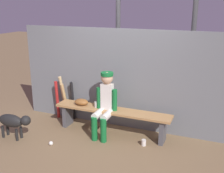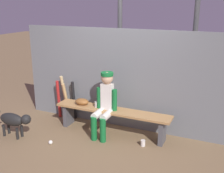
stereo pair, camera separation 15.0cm
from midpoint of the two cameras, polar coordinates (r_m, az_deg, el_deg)
The scene contains 14 objects.
ground_plane at distance 5.41m, azimuth -0.80°, elevation -9.52°, with size 30.00×30.00×0.00m, color brown.
chainlink_fence at distance 5.40m, azimuth 0.78°, elevation 1.51°, with size 4.24×0.03×1.95m, color slate.
dugout_bench at distance 5.25m, azimuth -0.82°, elevation -5.90°, with size 2.25×0.36×0.48m.
player_seated at distance 5.09m, azimuth -2.36°, elevation -3.23°, with size 0.41×0.55×1.19m.
baseball_glove at distance 5.46m, azimuth -7.07°, elevation -3.17°, with size 0.28×0.20×0.12m, color brown.
bat_aluminum_black at distance 5.92m, azimuth -8.80°, elevation -2.93°, with size 0.06×0.06×0.83m, color black.
bat_wood_tan at distance 5.95m, azimuth -10.24°, elevation -3.03°, with size 0.06×0.06×0.82m, color tan.
bat_wood_natural at distance 6.03m, azimuth -10.59°, elevation -2.14°, with size 0.06×0.06×0.95m, color tan.
bat_aluminum_red at distance 6.06m, azimuth -11.86°, elevation -2.67°, with size 0.06×0.06×0.83m, color #B22323.
baseball at distance 5.10m, azimuth -13.27°, elevation -11.28°, with size 0.07×0.07×0.07m, color white.
cup_on_ground at distance 4.97m, azimuth 5.66°, elevation -11.40°, with size 0.08×0.08×0.11m, color silver.
cup_on_bench at distance 5.31m, azimuth -4.01°, elevation -3.72°, with size 0.08×0.08×0.11m, color silver.
scoreboard at distance 5.83m, azimuth 8.71°, elevation 17.07°, with size 2.09×0.27×3.51m.
dog at distance 5.41m, azimuth -20.36°, elevation -6.74°, with size 0.84×0.20×0.49m.
Camera 1 is at (1.85, -4.48, 2.40)m, focal length 44.52 mm.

